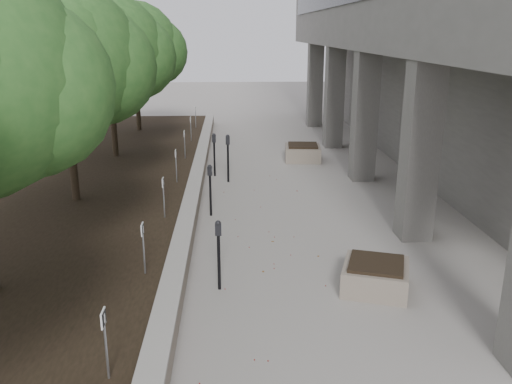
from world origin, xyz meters
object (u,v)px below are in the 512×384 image
object	(u,v)px
crabapple_tree_4	(110,76)
parking_meter_2	(219,255)
crabapple_tree_5	(135,67)
parking_meter_4	(214,155)
parking_meter_5	(228,158)
planter_front	(376,276)
planter_back	(303,152)
parking_meter_3	(210,190)
crabapple_tree_3	(65,93)

from	to	relation	value
crabapple_tree_4	parking_meter_2	world-z (taller)	crabapple_tree_4
crabapple_tree_4	crabapple_tree_5	distance (m)	5.00
parking_meter_4	crabapple_tree_5	bearing A→B (deg)	123.48
crabapple_tree_4	parking_meter_4	xyz separation A→B (m)	(3.48, -1.39, -2.41)
parking_meter_5	planter_front	xyz separation A→B (m)	(2.72, -7.40, -0.49)
planter_front	planter_back	bearing A→B (deg)	89.93
parking_meter_2	parking_meter_3	size ratio (longest dim) A/B	1.00
crabapple_tree_4	planter_front	distance (m)	11.96
crabapple_tree_3	planter_back	world-z (taller)	crabapple_tree_3
crabapple_tree_3	parking_meter_2	bearing A→B (deg)	-49.33
parking_meter_4	planter_back	world-z (taller)	parking_meter_4
parking_meter_4	planter_front	size ratio (longest dim) A/B	1.22
parking_meter_4	parking_meter_5	xyz separation A→B (m)	(0.45, -0.74, 0.05)
crabapple_tree_3	planter_back	size ratio (longest dim) A/B	4.29
crabapple_tree_5	planter_back	distance (m)	8.43
parking_meter_4	parking_meter_5	size ratio (longest dim) A/B	0.93
parking_meter_2	parking_meter_3	xyz separation A→B (m)	(-0.29, 4.09, 0.00)
parking_meter_3	parking_meter_4	bearing A→B (deg)	99.50
crabapple_tree_4	parking_meter_5	xyz separation A→B (m)	(3.92, -2.13, -2.36)
parking_meter_2	parking_meter_4	distance (m)	8.01
crabapple_tree_5	parking_meter_3	size ratio (longest dim) A/B	4.00
crabapple_tree_3	crabapple_tree_4	bearing A→B (deg)	90.00
planter_front	parking_meter_3	bearing A→B (deg)	126.85
crabapple_tree_3	planter_front	size ratio (longest dim) A/B	4.69
parking_meter_3	parking_meter_4	size ratio (longest dim) A/B	0.96
parking_meter_5	crabapple_tree_3	bearing A→B (deg)	-144.75
planter_front	parking_meter_4	bearing A→B (deg)	111.30
crabapple_tree_5	planter_back	size ratio (longest dim) A/B	4.29
crabapple_tree_4	parking_meter_3	xyz separation A→B (m)	(3.48, -5.30, -2.44)
crabapple_tree_4	crabapple_tree_5	bearing A→B (deg)	90.00
planter_front	parking_meter_2	bearing A→B (deg)	177.30
planter_back	planter_front	bearing A→B (deg)	-90.07
parking_meter_2	planter_back	xyz separation A→B (m)	(2.89, 10.07, -0.38)
parking_meter_3	planter_front	distance (m)	5.30
crabapple_tree_3	parking_meter_3	xyz separation A→B (m)	(3.48, -0.30, -2.44)
parking_meter_5	planter_back	distance (m)	3.95
parking_meter_5	planter_front	bearing A→B (deg)	-70.69
parking_meter_2	crabapple_tree_5	bearing A→B (deg)	103.64
crabapple_tree_4	parking_meter_2	bearing A→B (deg)	-68.10
crabapple_tree_4	planter_back	bearing A→B (deg)	5.80
planter_back	crabapple_tree_4	bearing A→B (deg)	-174.20
parking_meter_2	parking_meter_4	xyz separation A→B (m)	(-0.30, 8.00, 0.03)
crabapple_tree_4	parking_meter_4	distance (m)	4.45
parking_meter_4	crabapple_tree_3	bearing A→B (deg)	-129.02
crabapple_tree_3	crabapple_tree_4	xyz separation A→B (m)	(0.00, 5.00, 0.00)
planter_back	crabapple_tree_3	bearing A→B (deg)	-139.56
parking_meter_4	parking_meter_5	world-z (taller)	parking_meter_5
parking_meter_2	parking_meter_3	distance (m)	4.10
crabapple_tree_5	parking_meter_3	world-z (taller)	crabapple_tree_5
crabapple_tree_3	crabapple_tree_4	distance (m)	5.00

